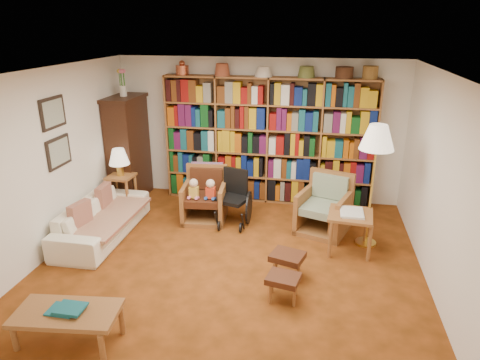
% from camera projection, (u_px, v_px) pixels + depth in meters
% --- Properties ---
extents(floor, '(5.00, 5.00, 0.00)m').
position_uv_depth(floor, '(229.00, 265.00, 5.70)').
color(floor, '#914416').
rests_on(floor, ground).
extents(ceiling, '(5.00, 5.00, 0.00)m').
position_uv_depth(ceiling, '(228.00, 73.00, 4.83)').
color(ceiling, silver).
rests_on(ceiling, wall_back).
extents(wall_back, '(5.00, 0.00, 5.00)m').
position_uv_depth(wall_back, '(258.00, 130.00, 7.57)').
color(wall_back, white).
rests_on(wall_back, floor).
extents(wall_front, '(5.00, 0.00, 5.00)m').
position_uv_depth(wall_front, '(153.00, 297.00, 2.96)').
color(wall_front, white).
rests_on(wall_front, floor).
extents(wall_left, '(0.00, 5.00, 5.00)m').
position_uv_depth(wall_left, '(45.00, 165.00, 5.70)').
color(wall_left, white).
rests_on(wall_left, floor).
extents(wall_right, '(0.00, 5.00, 5.00)m').
position_uv_depth(wall_right, '(445.00, 191.00, 4.83)').
color(wall_right, white).
rests_on(wall_right, floor).
extents(bookshelf, '(3.60, 0.30, 2.42)m').
position_uv_depth(bookshelf, '(268.00, 137.00, 7.40)').
color(bookshelf, '#9C5D30').
rests_on(bookshelf, floor).
extents(curio_cabinet, '(0.50, 0.95, 2.40)m').
position_uv_depth(curio_cabinet, '(128.00, 147.00, 7.60)').
color(curio_cabinet, '#331B0E').
rests_on(curio_cabinet, floor).
extents(framed_pictures, '(0.03, 0.52, 0.97)m').
position_uv_depth(framed_pictures, '(56.00, 133.00, 5.84)').
color(framed_pictures, black).
rests_on(framed_pictures, wall_left).
extents(sofa, '(1.90, 0.75, 0.55)m').
position_uv_depth(sofa, '(102.00, 219.00, 6.40)').
color(sofa, white).
rests_on(sofa, floor).
extents(sofa_throw, '(0.85, 1.55, 0.04)m').
position_uv_depth(sofa_throw, '(105.00, 218.00, 6.39)').
color(sofa_throw, beige).
rests_on(sofa_throw, sofa).
extents(cushion_left, '(0.14, 0.38, 0.37)m').
position_uv_depth(cushion_left, '(104.00, 199.00, 6.69)').
color(cushion_left, maroon).
rests_on(cushion_left, sofa).
extents(cushion_right, '(0.19, 0.39, 0.37)m').
position_uv_depth(cushion_right, '(81.00, 218.00, 6.04)').
color(cushion_right, maroon).
rests_on(cushion_right, sofa).
extents(side_table_lamp, '(0.43, 0.43, 0.64)m').
position_uv_depth(side_table_lamp, '(122.00, 185.00, 7.20)').
color(side_table_lamp, '#9C5D30').
rests_on(side_table_lamp, floor).
extents(table_lamp, '(0.34, 0.34, 0.46)m').
position_uv_depth(table_lamp, '(119.00, 158.00, 7.03)').
color(table_lamp, gold).
rests_on(table_lamp, side_table_lamp).
extents(armchair_leather, '(0.75, 0.79, 0.87)m').
position_uv_depth(armchair_leather, '(206.00, 197.00, 6.99)').
color(armchair_leather, '#9C5D30').
rests_on(armchair_leather, floor).
extents(armchair_sage, '(0.94, 0.95, 0.89)m').
position_uv_depth(armchair_sage, '(323.00, 208.00, 6.61)').
color(armchair_sage, '#9C5D30').
rests_on(armchair_sage, floor).
extents(wheelchair, '(0.54, 0.70, 0.87)m').
position_uv_depth(wheelchair, '(234.00, 199.00, 6.81)').
color(wheelchair, black).
rests_on(wheelchair, floor).
extents(floor_lamp, '(0.47, 0.47, 1.77)m').
position_uv_depth(floor_lamp, '(377.00, 142.00, 5.73)').
color(floor_lamp, gold).
rests_on(floor_lamp, floor).
extents(side_table_papers, '(0.64, 0.64, 0.60)m').
position_uv_depth(side_table_papers, '(350.00, 219.00, 5.92)').
color(side_table_papers, '#9C5D30').
rests_on(side_table_papers, floor).
extents(footstool_a, '(0.47, 0.43, 0.34)m').
position_uv_depth(footstool_a, '(287.00, 258.00, 5.34)').
color(footstool_a, '#4F2515').
rests_on(footstool_a, floor).
extents(footstool_b, '(0.42, 0.38, 0.31)m').
position_uv_depth(footstool_b, '(283.00, 280.00, 4.92)').
color(footstool_b, '#4F2515').
rests_on(footstool_b, floor).
extents(coffee_table, '(1.07, 0.62, 0.42)m').
position_uv_depth(coffee_table, '(67.00, 315.00, 4.23)').
color(coffee_table, '#9C5D30').
rests_on(coffee_table, floor).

